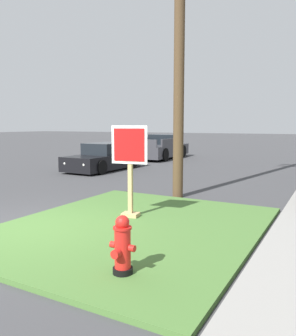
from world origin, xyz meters
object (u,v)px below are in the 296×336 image
manhole_cover (123,194)px  stop_sign (130,172)px  utility_pole (180,4)px  parked_sedan_black (104,158)px  pickup_truck_charcoal (161,148)px  fire_hydrant (122,246)px

manhole_cover → stop_sign: bearing=-53.9°
stop_sign → manhole_cover: size_ratio=2.84×
stop_sign → utility_pole: utility_pole is taller
manhole_cover → parked_sedan_black: size_ratio=0.17×
manhole_cover → utility_pole: (1.65, 0.37, 5.33)m
pickup_truck_charcoal → utility_pole: (5.72, -10.26, 4.72)m
fire_hydrant → pickup_truck_charcoal: pickup_truck_charcoal is taller
fire_hydrant → pickup_truck_charcoal: 17.14m
stop_sign → pickup_truck_charcoal: stop_sign is taller
fire_hydrant → stop_sign: size_ratio=0.41×
parked_sedan_black → pickup_truck_charcoal: 6.29m
stop_sign → pickup_truck_charcoal: size_ratio=0.38×
stop_sign → fire_hydrant: bearing=-60.3°
pickup_truck_charcoal → utility_pole: size_ratio=0.50×
fire_hydrant → manhole_cover: bearing=122.9°
manhole_cover → pickup_truck_charcoal: size_ratio=0.13×
pickup_truck_charcoal → parked_sedan_black: bearing=-87.9°
fire_hydrant → pickup_truck_charcoal: (-7.25, 15.53, 0.16)m
manhole_cover → utility_pole: 5.59m
manhole_cover → pickup_truck_charcoal: 11.40m
pickup_truck_charcoal → utility_pole: bearing=-60.8°
fire_hydrant → stop_sign: bearing=119.7°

